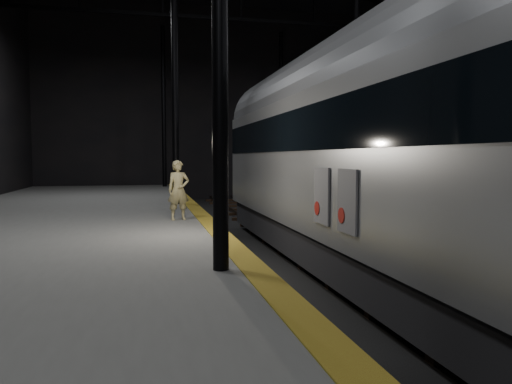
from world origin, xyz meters
name	(u,v)px	position (x,y,z in m)	size (l,w,h in m)	color
ground	(343,267)	(0.00, 0.00, 0.00)	(44.00, 44.00, 0.00)	black
platform_left	(34,261)	(-7.50, 0.00, 0.50)	(9.00, 43.80, 1.00)	#575754
tactile_strip	(219,233)	(-3.25, 0.00, 1.00)	(0.50, 43.80, 0.01)	brown
track	(343,264)	(0.00, 0.00, 0.07)	(2.40, 43.00, 0.24)	#3F3328
train	(401,140)	(0.00, -2.90, 3.19)	(3.20, 21.39, 5.72)	#999CA0
woman	(179,190)	(-4.05, 2.74, 1.88)	(0.64, 0.42, 1.76)	tan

